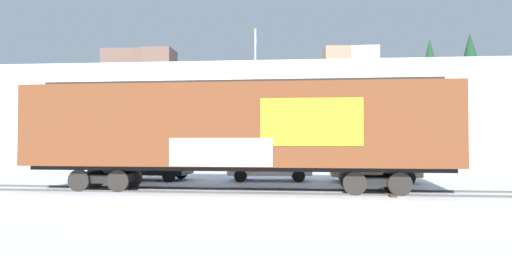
# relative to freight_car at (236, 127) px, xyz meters

# --- Properties ---
(ground_plane) EXTENTS (260.00, 260.00, 0.00)m
(ground_plane) POSITION_rel_freight_car_xyz_m (1.10, 0.00, -2.68)
(ground_plane) COLOR silver
(track) EXTENTS (60.02, 3.17, 0.08)m
(track) POSITION_rel_freight_car_xyz_m (-1.50, 0.03, -2.64)
(track) COLOR #4C4742
(track) RESTS_ON ground_plane
(freight_car) EXTENTS (17.63, 2.97, 4.65)m
(freight_car) POSITION_rel_freight_car_xyz_m (0.00, 0.00, 0.00)
(freight_car) COLOR brown
(freight_car) RESTS_ON ground_plane
(flagpole) EXTENTS (0.18, 1.34, 9.40)m
(flagpole) POSITION_rel_freight_car_xyz_m (-0.11, 10.13, 2.96)
(flagpole) COLOR silver
(flagpole) RESTS_ON ground_plane
(hillside) EXTENTS (132.01, 30.33, 18.67)m
(hillside) POSITION_rel_freight_car_xyz_m (1.06, 60.48, 4.31)
(hillside) COLOR silver
(hillside) RESTS_ON ground_plane
(parked_car_black) EXTENTS (4.49, 2.31, 1.62)m
(parked_car_black) POSITION_rel_freight_car_xyz_m (-5.33, 4.46, -1.85)
(parked_car_black) COLOR black
(parked_car_black) RESTS_ON ground_plane
(parked_car_white) EXTENTS (4.41, 2.21, 1.73)m
(parked_car_white) POSITION_rel_freight_car_xyz_m (1.03, 4.69, -1.81)
(parked_car_white) COLOR silver
(parked_car_white) RESTS_ON ground_plane
(parked_car_tan) EXTENTS (4.36, 2.08, 1.77)m
(parked_car_tan) POSITION_rel_freight_car_xyz_m (6.38, 4.36, -1.79)
(parked_car_tan) COLOR #9E8966
(parked_car_tan) RESTS_ON ground_plane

